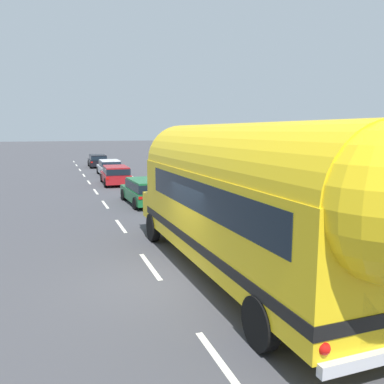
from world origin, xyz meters
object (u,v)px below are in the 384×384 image
(car_lead, at_px, (145,190))
(car_second, at_px, (116,174))
(painted_bus, at_px, (246,197))
(car_third, at_px, (110,167))
(car_fourth, at_px, (98,160))

(car_lead, distance_m, car_second, 8.62)
(car_second, bearing_deg, painted_bus, -89.46)
(painted_bus, bearing_deg, car_lead, 89.52)
(car_lead, bearing_deg, car_second, 91.95)
(car_second, xyz_separation_m, car_third, (0.42, 6.40, -0.04))
(painted_bus, bearing_deg, car_fourth, 89.85)
(car_lead, distance_m, car_fourth, 23.55)
(car_second, distance_m, car_fourth, 14.93)
(car_second, xyz_separation_m, car_fourth, (0.29, 14.93, 0.01))
(car_lead, height_order, car_second, same)
(car_fourth, bearing_deg, car_third, -89.10)
(car_lead, bearing_deg, car_fourth, 90.02)
(painted_bus, distance_m, car_second, 20.62)
(car_second, height_order, car_third, same)
(painted_bus, relative_size, car_lead, 2.74)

